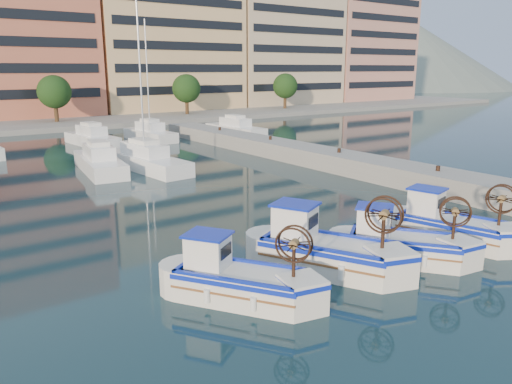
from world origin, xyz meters
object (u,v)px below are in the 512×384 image
at_px(fishing_boat_d, 449,225).
at_px(fishing_boat_c, 400,243).
at_px(fishing_boat_b, 324,249).
at_px(fishing_boat_a, 237,279).

bearing_deg(fishing_boat_d, fishing_boat_c, 168.87).
relative_size(fishing_boat_b, fishing_boat_c, 1.17).
bearing_deg(fishing_boat_c, fishing_boat_a, 135.96).
relative_size(fishing_boat_a, fishing_boat_d, 0.95).
distance_m(fishing_boat_a, fishing_boat_b, 3.74).
bearing_deg(fishing_boat_a, fishing_boat_d, -37.21).
height_order(fishing_boat_c, fishing_boat_d, fishing_boat_d).
xyz_separation_m(fishing_boat_a, fishing_boat_d, (9.98, -0.63, 0.03)).
bearing_deg(fishing_boat_d, fishing_boat_b, 158.29).
xyz_separation_m(fishing_boat_b, fishing_boat_c, (2.91, -0.98, -0.10)).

